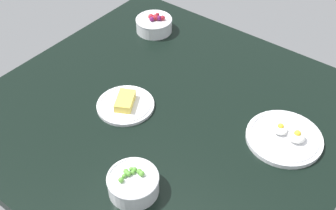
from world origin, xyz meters
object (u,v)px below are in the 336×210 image
(plate_cheese, at_px, (125,104))
(plate_eggs, at_px, (285,137))
(bowl_peas, at_px, (133,183))
(bowl_berries, at_px, (154,24))

(plate_cheese, distance_m, plate_eggs, 0.50)
(plate_eggs, height_order, bowl_peas, bowl_peas)
(plate_eggs, bearing_deg, plate_cheese, 21.01)
(plate_cheese, height_order, plate_eggs, plate_eggs)
(bowl_berries, distance_m, plate_eggs, 0.70)
(bowl_berries, bearing_deg, plate_eggs, 161.94)
(bowl_berries, bearing_deg, plate_cheese, 117.20)
(bowl_berries, height_order, plate_eggs, bowl_berries)
(plate_cheese, bearing_deg, plate_eggs, -158.99)
(plate_cheese, xyz_separation_m, plate_eggs, (-0.46, -0.18, 0.00))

